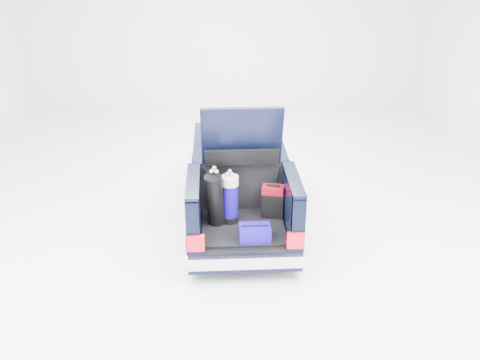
{
  "coord_description": "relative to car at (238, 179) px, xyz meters",
  "views": [
    {
      "loc": [
        -0.42,
        -8.51,
        4.75
      ],
      "look_at": [
        0.0,
        -0.5,
        0.95
      ],
      "focal_mm": 38.0,
      "sensor_mm": 36.0,
      "label": 1
    }
  ],
  "objects": [
    {
      "name": "red_suitcase",
      "position": [
        0.5,
        -1.31,
        0.2
      ],
      "size": [
        0.39,
        0.3,
        0.58
      ],
      "rotation": [
        0.0,
        0.0,
        -0.22
      ],
      "color": "maroon",
      "rests_on": "car"
    },
    {
      "name": "black_golf_bag",
      "position": [
        -0.44,
        -1.53,
        0.38
      ],
      "size": [
        0.4,
        0.48,
        1.0
      ],
      "rotation": [
        0.0,
        0.0,
        -0.37
      ],
      "color": "black",
      "rests_on": "car"
    },
    {
      "name": "blue_golf_bag",
      "position": [
        -0.2,
        -1.43,
        0.34
      ],
      "size": [
        0.3,
        0.3,
        0.91
      ],
      "rotation": [
        0.0,
        0.0,
        -0.1
      ],
      "color": "black",
      "rests_on": "car"
    },
    {
      "name": "blue_duffel",
      "position": [
        0.15,
        -2.01,
        0.04
      ],
      "size": [
        0.48,
        0.32,
        0.25
      ],
      "rotation": [
        0.0,
        0.0,
        0.01
      ],
      "color": "#13057F",
      "rests_on": "car"
    },
    {
      "name": "ground",
      "position": [
        0.0,
        -0.11,
        -0.67
      ],
      "size": [
        14.0,
        14.0,
        0.0
      ],
      "primitive_type": "plane",
      "color": "white",
      "rests_on": "ground"
    },
    {
      "name": "car",
      "position": [
        0.0,
        0.0,
        0.0
      ],
      "size": [
        1.87,
        4.65,
        2.47
      ],
      "color": "black",
      "rests_on": "ground"
    }
  ]
}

